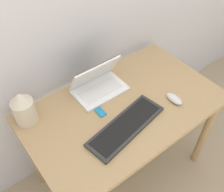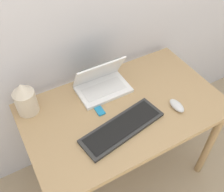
% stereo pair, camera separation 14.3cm
% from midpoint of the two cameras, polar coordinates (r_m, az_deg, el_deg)
% --- Properties ---
extents(desk, '(1.15, 0.69, 0.73)m').
position_cam_midpoint_polar(desk, '(1.59, 5.12, -4.96)').
color(desk, tan).
rests_on(desk, ground_plane).
extents(laptop, '(0.31, 0.21, 0.20)m').
position_cam_midpoint_polar(laptop, '(1.58, 0.29, 2.69)').
color(laptop, white).
rests_on(laptop, desk).
extents(keyboard, '(0.50, 0.23, 0.02)m').
position_cam_midpoint_polar(keyboard, '(1.41, 5.18, -6.98)').
color(keyboard, '#2D2D2D').
rests_on(keyboard, desk).
extents(mouse, '(0.06, 0.11, 0.03)m').
position_cam_midpoint_polar(mouse, '(1.56, 16.51, -2.15)').
color(mouse, silver).
rests_on(mouse, desk).
extents(vase, '(0.12, 0.12, 0.20)m').
position_cam_midpoint_polar(vase, '(1.47, -15.84, -0.66)').
color(vase, beige).
rests_on(vase, desk).
extents(mp3_player, '(0.04, 0.07, 0.01)m').
position_cam_midpoint_polar(mp3_player, '(1.48, 0.09, -3.42)').
color(mp3_player, '#1E7FB7').
rests_on(mp3_player, desk).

